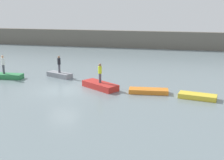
% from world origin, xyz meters
% --- Properties ---
extents(ground_plane, '(120.00, 120.00, 0.00)m').
position_xyz_m(ground_plane, '(0.00, 0.00, 0.00)').
color(ground_plane, slate).
extents(embankment_wall, '(80.00, 1.20, 2.89)m').
position_xyz_m(embankment_wall, '(0.00, 27.12, 1.45)').
color(embankment_wall, '#666056').
rests_on(embankment_wall, ground_plane).
extents(rowboat_green, '(3.82, 1.26, 0.47)m').
position_xyz_m(rowboat_green, '(-7.38, 2.71, 0.24)').
color(rowboat_green, '#2D7F47').
rests_on(rowboat_green, ground_plane).
extents(rowboat_grey, '(2.94, 1.94, 0.48)m').
position_xyz_m(rowboat_grey, '(-2.20, 4.42, 0.24)').
color(rowboat_grey, gray).
rests_on(rowboat_grey, ground_plane).
extents(rowboat_red, '(3.64, 2.97, 0.53)m').
position_xyz_m(rowboat_red, '(2.92, 1.33, 0.27)').
color(rowboat_red, red).
rests_on(rowboat_red, ground_plane).
extents(rowboat_orange, '(3.31, 1.39, 0.37)m').
position_xyz_m(rowboat_orange, '(7.19, 0.91, 0.18)').
color(rowboat_orange, orange).
rests_on(rowboat_orange, ground_plane).
extents(rowboat_yellow, '(3.00, 1.58, 0.38)m').
position_xyz_m(rowboat_yellow, '(11.06, 0.30, 0.19)').
color(rowboat_yellow, gold).
rests_on(rowboat_yellow, ground_plane).
extents(person_dark_shirt, '(0.32, 0.32, 1.71)m').
position_xyz_m(person_dark_shirt, '(-2.20, 4.42, 1.43)').
color(person_dark_shirt, '#4C4C56').
rests_on(person_dark_shirt, rowboat_grey).
extents(person_white_shirt, '(0.32, 0.32, 1.84)m').
position_xyz_m(person_white_shirt, '(-7.38, 2.71, 1.50)').
color(person_white_shirt, '#4C4C56').
rests_on(person_white_shirt, rowboat_green).
extents(person_hiviz_shirt, '(0.32, 0.32, 1.70)m').
position_xyz_m(person_hiviz_shirt, '(2.92, 1.33, 1.49)').
color(person_hiviz_shirt, '#4C4C56').
rests_on(person_hiviz_shirt, rowboat_red).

